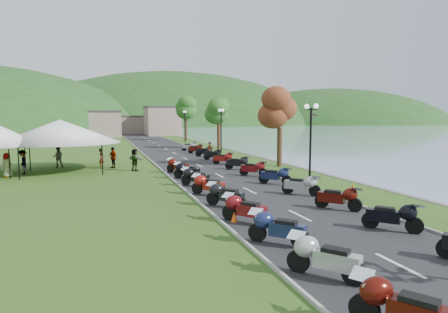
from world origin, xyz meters
TOP-DOWN VIEW (x-y plane):
  - road at (0.00, 40.00)m, footprint 7.00×120.00m
  - hills_backdrop at (0.00, 200.00)m, footprint 360.00×120.00m
  - far_building at (-2.00, 85.00)m, footprint 18.00×16.00m
  - moto_row_left at (-2.58, 8.16)m, footprint 2.60×34.21m
  - moto_row_right at (2.24, 21.06)m, footprint 2.60×44.74m
  - vendor_tent_main at (-11.02, 28.15)m, footprint 6.08×6.08m
  - tree_lakeside at (6.35, 25.52)m, footprint 2.70×2.70m
  - pedestrian_a at (-8.00, 28.67)m, footprint 0.62×0.71m
  - pedestrian_b at (-11.48, 30.56)m, footprint 0.89×0.55m
  - pedestrian_c at (-13.58, 27.11)m, footprint 0.73×1.24m
  - traffic_cone_near at (-3.00, 9.89)m, footprint 0.29×0.29m

SIDE VIEW (x-z plane):
  - hills_backdrop at x=0.00m, z-range -38.00..38.00m
  - pedestrian_a at x=-8.00m, z-range -0.82..0.82m
  - pedestrian_b at x=-11.48m, z-range -0.87..0.87m
  - pedestrian_c at x=-13.58m, z-range -0.90..0.90m
  - road at x=0.00m, z-range 0.00..0.02m
  - traffic_cone_near at x=-3.00m, z-range 0.00..0.45m
  - moto_row_left at x=-2.58m, z-range 0.00..1.10m
  - moto_row_right at x=2.24m, z-range 0.00..1.10m
  - vendor_tent_main at x=-11.02m, z-range 0.00..4.00m
  - far_building at x=-2.00m, z-range 0.00..5.00m
  - tree_lakeside at x=6.35m, z-range 0.00..7.51m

